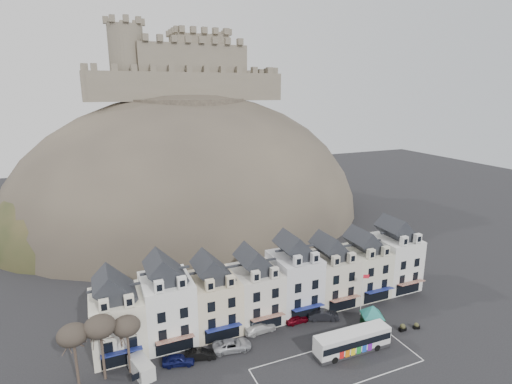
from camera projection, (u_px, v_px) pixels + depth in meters
ground at (330, 375)px, 50.08m from camera, size 300.00×300.00×0.00m
coach_bay_markings at (338, 365)px, 51.96m from camera, size 22.00×7.50×0.01m
townhouse_terrace at (276, 282)px, 63.03m from camera, size 54.40×9.35×11.80m
castle_hill at (197, 217)px, 111.92m from camera, size 100.00×76.00×68.00m
castle at (182, 69)px, 107.86m from camera, size 50.20×22.20×22.00m
tree_left_far at (73, 335)px, 46.66m from camera, size 3.61×3.61×8.24m
tree_left_mid at (100, 327)px, 47.71m from camera, size 3.78×3.78×8.64m
tree_left_near at (126, 326)px, 49.03m from camera, size 3.43×3.43×7.84m
bus at (352, 340)px, 54.24m from camera, size 11.04×2.74×3.11m
bus_shelter at (373, 311)px, 59.10m from camera, size 5.66×5.66×3.88m
red_buoy at (378, 328)px, 58.23m from camera, size 1.71×1.71×2.11m
flagpole at (362, 291)px, 62.64m from camera, size 0.97×0.44×7.15m
white_van at (141, 368)px, 50.01m from camera, size 2.98×4.66×1.97m
planter_west at (403, 327)px, 59.21m from camera, size 1.13×0.79×1.12m
planter_east at (416, 326)px, 59.77m from camera, size 1.05×0.71×0.95m
car_navy at (178, 360)px, 51.85m from camera, size 4.48×2.72×1.43m
car_black at (200, 354)px, 52.99m from camera, size 4.38×2.44×1.37m
car_silver at (232, 345)px, 54.78m from camera, size 5.59×3.29×1.49m
car_white at (260, 327)px, 58.91m from camera, size 5.20×2.50×1.46m
car_maroon at (297, 319)px, 61.21m from camera, size 3.71×1.54×1.26m
car_charcoal at (323, 315)px, 62.06m from camera, size 5.09×3.36×1.58m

